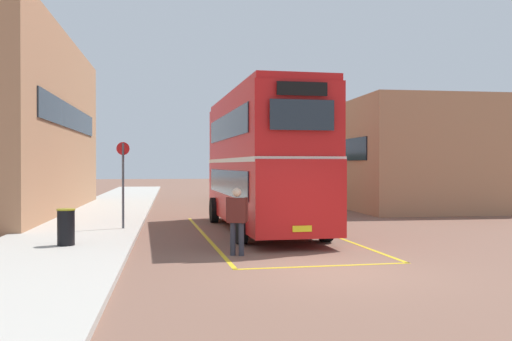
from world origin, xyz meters
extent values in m
plane|color=brown|center=(0.00, 14.40, 0.00)|extent=(135.60, 135.60, 0.00)
cube|color=#B2ADA3|center=(-6.50, 16.80, 0.07)|extent=(4.00, 57.60, 0.14)
cube|color=#232D38|center=(-8.07, 15.84, 4.53)|extent=(0.06, 13.69, 1.10)
cube|color=#AD7A56|center=(9.63, 18.04, 2.79)|extent=(8.26, 12.59, 5.57)
cube|color=#19232D|center=(5.47, 18.04, 3.06)|extent=(0.06, 9.57, 1.10)
cylinder|color=black|center=(-1.76, 10.68, 0.50)|extent=(0.33, 1.01, 1.00)
cylinder|color=black|center=(0.79, 10.81, 0.50)|extent=(0.33, 1.01, 1.00)
cylinder|color=black|center=(-1.45, 4.47, 0.50)|extent=(0.33, 1.01, 1.00)
cylinder|color=black|center=(1.11, 4.60, 0.50)|extent=(0.33, 1.01, 1.00)
cube|color=red|center=(-0.33, 7.64, 1.40)|extent=(2.98, 10.14, 2.10)
cube|color=red|center=(-0.33, 7.64, 3.50)|extent=(2.97, 9.94, 2.10)
cube|color=red|center=(-0.33, 7.64, 4.65)|extent=(2.87, 9.84, 0.20)
cube|color=silver|center=(-0.33, 7.64, 2.45)|extent=(3.01, 10.04, 0.14)
cube|color=#232D38|center=(-1.58, 7.58, 1.70)|extent=(0.45, 8.21, 0.84)
cube|color=#232D38|center=(-1.58, 7.58, 3.60)|extent=(0.45, 8.21, 0.84)
cube|color=#232D38|center=(0.93, 7.71, 1.70)|extent=(0.45, 8.21, 0.84)
cube|color=#232D38|center=(0.93, 7.71, 3.60)|extent=(0.45, 8.21, 0.84)
cube|color=#232D38|center=(-0.07, 2.61, 3.60)|extent=(1.73, 0.13, 0.80)
cube|color=black|center=(-0.07, 2.61, 4.28)|extent=(1.36, 0.11, 0.36)
cube|color=#232D38|center=(-0.58, 12.67, 1.80)|extent=(1.98, 0.14, 1.00)
cube|color=yellow|center=(-0.07, 2.61, 0.63)|extent=(0.52, 0.06, 0.16)
cylinder|color=black|center=(1.46, 27.56, 0.46)|extent=(0.26, 0.92, 0.92)
cylinder|color=black|center=(3.95, 27.55, 0.46)|extent=(0.26, 0.92, 0.92)
cylinder|color=black|center=(1.45, 22.73, 0.46)|extent=(0.26, 0.92, 0.92)
cylinder|color=black|center=(3.94, 22.72, 0.46)|extent=(0.26, 0.92, 0.92)
cube|color=#1E512D|center=(2.70, 25.14, 1.60)|extent=(2.44, 8.06, 2.60)
cube|color=silver|center=(2.70, 25.14, 2.96)|extent=(2.29, 7.73, 0.12)
cube|color=#232D38|center=(1.47, 25.14, 1.95)|extent=(0.05, 6.44, 0.96)
cube|color=#232D38|center=(3.93, 25.13, 1.95)|extent=(0.05, 6.44, 0.96)
cube|color=#232D38|center=(2.71, 29.18, 1.90)|extent=(1.93, 0.05, 1.10)
cylinder|color=#2D2D38|center=(-1.70, 2.39, 0.42)|extent=(0.14, 0.14, 0.83)
cylinder|color=#2D2D38|center=(-1.90, 2.46, 0.42)|extent=(0.14, 0.14, 0.83)
cube|color=#591E19|center=(-1.80, 2.42, 1.15)|extent=(0.53, 0.37, 0.63)
cylinder|color=#591E19|center=(-1.57, 2.34, 1.18)|extent=(0.09, 0.09, 0.59)
cylinder|color=#591E19|center=(-2.03, 2.51, 1.18)|extent=(0.09, 0.09, 0.59)
sphere|color=beige|center=(-1.81, 2.41, 1.60)|extent=(0.23, 0.23, 0.23)
cylinder|color=black|center=(-6.24, 3.93, 0.61)|extent=(0.45, 0.45, 0.94)
cylinder|color=olive|center=(-6.24, 3.93, 1.10)|extent=(0.48, 0.48, 0.04)
cylinder|color=#4C4C51|center=(-5.06, 7.88, 1.59)|extent=(0.08, 0.08, 2.89)
cylinder|color=red|center=(-5.06, 7.88, 2.85)|extent=(0.43, 0.15, 0.44)
cube|color=gold|center=(-2.36, 6.54, 0.00)|extent=(0.73, 12.02, 0.01)
cube|color=gold|center=(1.71, 6.74, 0.00)|extent=(0.73, 12.02, 0.01)
cube|color=gold|center=(-0.02, 0.63, 0.00)|extent=(4.20, 0.33, 0.01)
camera|label=1|loc=(-3.45, -11.81, 2.30)|focal=39.84mm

